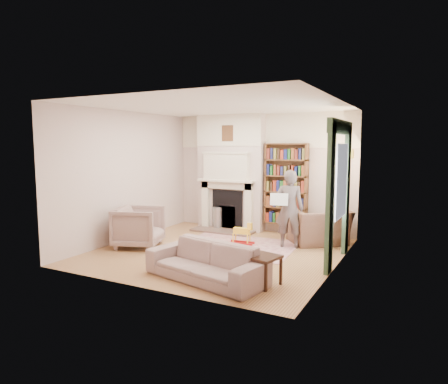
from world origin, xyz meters
The scene contains 25 objects.
floor centered at (0.00, 0.00, 0.00)m, with size 4.50×4.50×0.00m, color brown.
ceiling centered at (0.00, 0.00, 2.80)m, with size 4.50×4.50×0.00m, color white.
wall_back centered at (0.00, 2.25, 1.40)m, with size 4.50×4.50×0.00m, color beige.
wall_front centered at (0.00, -2.25, 1.40)m, with size 4.50×4.50×0.00m, color beige.
wall_left centered at (-2.25, 0.00, 1.40)m, with size 4.50×4.50×0.00m, color beige.
wall_right centered at (2.25, 0.00, 1.40)m, with size 4.50×4.50×0.00m, color beige.
fireplace centered at (-0.75, 2.05, 1.39)m, with size 1.70×0.58×2.80m.
bookcase centered at (0.65, 2.12, 1.18)m, with size 1.00×0.24×1.85m, color brown.
window centered at (2.23, 0.40, 1.45)m, with size 0.02×0.90×1.30m, color silver.
curtain_left centered at (2.20, -0.30, 1.20)m, with size 0.07×0.32×2.40m, color #324D31.
curtain_right centered at (2.20, 1.10, 1.20)m, with size 0.07×0.32×2.40m, color #324D31.
pelmet centered at (2.19, 0.40, 2.38)m, with size 0.09×1.70×0.24m, color #324D31.
wall_sconce centered at (2.03, 1.50, 1.90)m, with size 0.20×0.24×0.24m, color gold, non-canonical shape.
rug centered at (0.14, 0.54, 0.01)m, with size 2.34×1.80×0.01m, color beige.
armchair_reading centered at (1.57, 1.56, 0.37)m, with size 1.14×1.00×0.74m, color #50342A.
armchair_left centered at (-1.62, -0.40, 0.41)m, with size 0.88×0.90×0.82m, color #A59A88.
sofa centered at (0.60, -1.53, 0.29)m, with size 1.96×0.77×0.57m, color #B1A192.
man_reading centered at (1.12, 0.96, 0.79)m, with size 0.58×0.38×1.58m, color #534643.
newspaper centered at (0.97, 0.76, 1.00)m, with size 0.35×0.02×0.25m, color beige.
coffee_table centered at (1.35, -1.31, 0.23)m, with size 0.70×0.45×0.45m, color #321A11, non-canonical shape.
paraffin_heater centered at (-1.01, 1.86, 0.28)m, with size 0.24×0.24×0.55m, color #A5A6AC.
rocking_horse centered at (0.15, 0.75, 0.23)m, with size 0.53×0.21×0.46m, color yellow, non-canonical shape.
board_game centered at (-0.40, -0.01, 0.03)m, with size 0.38×0.38×0.03m, color gold.
game_box_lid centered at (-0.47, 0.06, 0.04)m, with size 0.32×0.21×0.05m, color #B02114.
comic_annuals centered at (0.23, -0.46, 0.02)m, with size 0.87×0.54×0.02m.
Camera 1 is at (3.60, -6.70, 2.08)m, focal length 32.00 mm.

